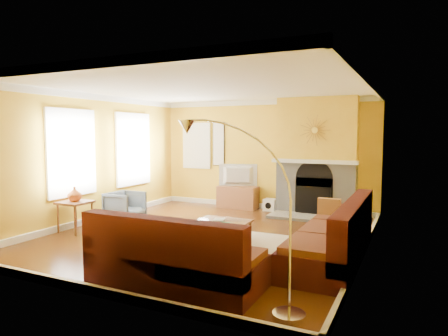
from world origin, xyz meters
The scene contains 27 objects.
floor centered at (0.00, 0.00, -0.01)m, with size 5.50×6.00×0.02m, color #5E3213.
ceiling centered at (0.00, 0.00, 2.71)m, with size 5.50×6.00×0.02m, color white.
wall_back centered at (0.00, 3.01, 1.35)m, with size 5.50×0.02×2.70m, color gold.
wall_front centered at (0.00, -3.01, 1.35)m, with size 5.50×0.02×2.70m, color gold.
wall_left centered at (-2.76, 0.00, 1.35)m, with size 0.02×6.00×2.70m, color gold.
wall_right centered at (2.76, 0.00, 1.35)m, with size 0.02×6.00×2.70m, color gold.
baseboard centered at (0.00, 0.00, 0.06)m, with size 5.50×6.00×0.12m, color white, non-canonical shape.
crown_molding centered at (0.00, 0.00, 2.64)m, with size 5.50×6.00×0.12m, color white, non-canonical shape.
window_left_near centered at (-2.72, 1.30, 1.50)m, with size 0.06×1.22×1.72m, color white.
window_left_far centered at (-2.72, -0.60, 1.50)m, with size 0.06×1.22×1.72m, color white.
window_back centered at (-1.90, 2.96, 1.55)m, with size 0.82×0.06×1.22m, color white.
wall_art centered at (-1.25, 2.97, 1.60)m, with size 0.34×0.04×1.14m, color white.
fireplace centered at (1.35, 2.80, 1.35)m, with size 1.80×0.40×2.70m, color #9A9791, non-canonical shape.
mantel centered at (1.35, 2.56, 1.25)m, with size 1.92×0.22×0.08m, color white.
hearth centered at (1.35, 2.25, 0.03)m, with size 1.80×0.70×0.06m, color #9A9791.
sunburst centered at (1.35, 2.57, 1.95)m, with size 0.70×0.04×0.70m, color olive, non-canonical shape.
rug centered at (0.35, -0.30, 0.01)m, with size 2.40×1.80×0.02m, color beige.
sectional_sofa centered at (1.20, -0.85, 0.45)m, with size 3.10×3.70×0.90m, color #3C1314, non-canonical shape.
coffee_table centered at (0.40, -0.35, 0.18)m, with size 0.93×0.93×0.37m, color white, non-canonical shape.
media_console centered at (-0.60, 2.75, 0.28)m, with size 1.00×0.45×0.55m, color brown.
tv centered at (-0.60, 2.75, 0.83)m, with size 0.97×0.13×0.56m, color black.
subwoofer centered at (0.25, 2.78, 0.14)m, with size 0.29×0.29×0.29m, color white.
armchair centered at (-2.20, 0.35, 0.32)m, with size 0.67×0.69×0.63m, color slate.
side_table centered at (-2.40, -0.85, 0.30)m, with size 0.54×0.54×0.59m, color brown, non-canonical shape.
vase centered at (-2.40, -0.85, 0.73)m, with size 0.27×0.27×0.28m, color orange.
book centered at (0.26, -0.26, 0.38)m, with size 0.18×0.25×0.02m, color white.
arc_lamp centered at (1.75, -2.55, 1.01)m, with size 1.30×0.36×2.02m, color silver, non-canonical shape.
Camera 1 is at (3.40, -6.37, 1.88)m, focal length 32.00 mm.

